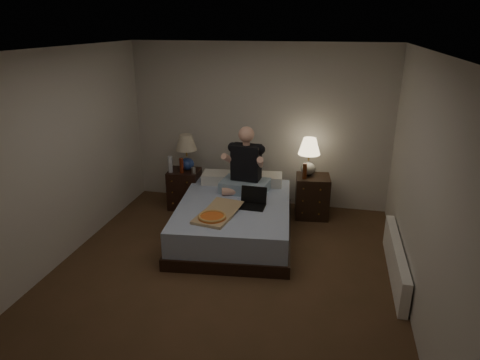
% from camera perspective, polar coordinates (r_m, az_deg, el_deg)
% --- Properties ---
extents(floor, '(4.00, 4.50, 0.00)m').
position_cam_1_polar(floor, '(5.09, -2.24, -12.52)').
color(floor, brown).
rests_on(floor, ground).
extents(ceiling, '(4.00, 4.50, 0.00)m').
position_cam_1_polar(ceiling, '(4.28, -2.72, 16.87)').
color(ceiling, white).
rests_on(ceiling, ground).
extents(wall_back, '(4.00, 0.00, 2.50)m').
position_cam_1_polar(wall_back, '(6.65, 2.53, 7.20)').
color(wall_back, silver).
rests_on(wall_back, ground).
extents(wall_front, '(4.00, 0.00, 2.50)m').
position_cam_1_polar(wall_front, '(2.65, -15.40, -15.14)').
color(wall_front, silver).
rests_on(wall_front, ground).
extents(wall_left, '(0.00, 4.50, 2.50)m').
position_cam_1_polar(wall_left, '(5.38, -23.52, 2.34)').
color(wall_left, silver).
rests_on(wall_left, ground).
extents(wall_right, '(0.00, 4.50, 2.50)m').
position_cam_1_polar(wall_right, '(4.48, 23.10, -1.02)').
color(wall_right, silver).
rests_on(wall_right, ground).
extents(bed, '(1.66, 2.09, 0.49)m').
position_cam_1_polar(bed, '(5.82, -0.76, -5.28)').
color(bed, '#5B79B7').
rests_on(bed, floor).
extents(nightstand_left, '(0.49, 0.45, 0.61)m').
position_cam_1_polar(nightstand_left, '(6.75, -7.38, -1.16)').
color(nightstand_left, black).
rests_on(nightstand_left, floor).
extents(nightstand_right, '(0.53, 0.49, 0.63)m').
position_cam_1_polar(nightstand_right, '(6.46, 9.59, -2.18)').
color(nightstand_right, black).
rests_on(nightstand_right, floor).
extents(lamp_left, '(0.34, 0.34, 0.56)m').
position_cam_1_polar(lamp_left, '(6.59, -7.14, 3.68)').
color(lamp_left, navy).
rests_on(lamp_left, nightstand_left).
extents(lamp_right, '(0.35, 0.35, 0.56)m').
position_cam_1_polar(lamp_right, '(6.32, 9.16, 3.09)').
color(lamp_right, gray).
rests_on(lamp_right, nightstand_right).
extents(water_bottle, '(0.07, 0.07, 0.25)m').
position_cam_1_polar(water_bottle, '(6.56, -9.28, 2.07)').
color(water_bottle, silver).
rests_on(water_bottle, nightstand_left).
extents(soda_can, '(0.07, 0.07, 0.10)m').
position_cam_1_polar(soda_can, '(6.47, -6.22, 1.27)').
color(soda_can, '#ABABA6').
rests_on(soda_can, nightstand_left).
extents(beer_bottle_left, '(0.06, 0.06, 0.23)m').
position_cam_1_polar(beer_bottle_left, '(6.51, -7.80, 1.92)').
color(beer_bottle_left, '#611F0D').
rests_on(beer_bottle_left, nightstand_left).
extents(beer_bottle_right, '(0.06, 0.06, 0.23)m').
position_cam_1_polar(beer_bottle_right, '(6.21, 8.62, 1.20)').
color(beer_bottle_right, '#53220B').
rests_on(beer_bottle_right, nightstand_right).
extents(person, '(0.71, 0.58, 0.93)m').
position_cam_1_polar(person, '(5.95, 0.70, 2.67)').
color(person, black).
rests_on(person, bed).
extents(laptop, '(0.35, 0.29, 0.24)m').
position_cam_1_polar(laptop, '(5.54, 1.60, -2.51)').
color(laptop, black).
rests_on(laptop, bed).
extents(pizza_box, '(0.52, 0.82, 0.08)m').
position_cam_1_polar(pizza_box, '(5.22, -3.74, -4.99)').
color(pizza_box, tan).
rests_on(pizza_box, bed).
extents(radiator, '(0.10, 1.60, 0.40)m').
position_cam_1_polar(radiator, '(5.27, 20.04, -10.05)').
color(radiator, white).
rests_on(radiator, floor).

